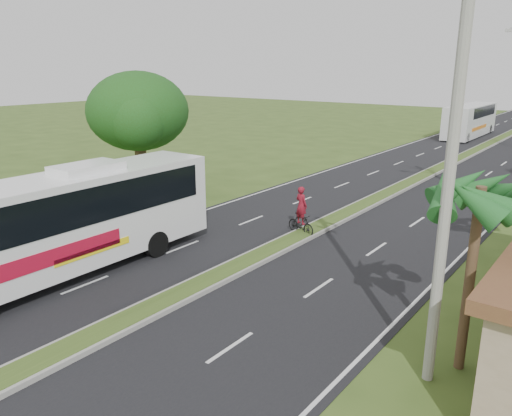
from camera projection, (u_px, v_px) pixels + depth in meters
The scene contains 11 objects.
ground at pixel (149, 313), 16.36m from camera, with size 180.00×180.00×0.00m, color #374D1C.
road_asphalt at pixel (391, 193), 31.65m from camera, with size 14.00×160.00×0.02m, color black.
median_strip at pixel (391, 192), 31.63m from camera, with size 1.20×160.00×0.18m.
lane_edge_left at pixel (302, 179), 35.56m from camera, with size 0.12×160.00×0.01m, color silver.
lane_edge_right at pixel (506, 211), 27.76m from camera, with size 0.12×160.00×0.01m, color silver.
palm_verge_a at pixel (480, 197), 12.11m from camera, with size 2.40×2.40×5.45m.
shade_tree at pixel (137, 114), 29.69m from camera, with size 6.30×6.00×7.54m.
utility_pole_a at pixel (451, 163), 11.38m from camera, with size 1.60×0.28×11.00m.
coach_bus_main at pixel (63, 218), 18.64m from camera, with size 2.87×12.98×4.19m.
coach_bus_far at pixel (470, 119), 56.21m from camera, with size 2.71×12.22×3.56m.
motorcyclist at pixel (301, 217), 23.68m from camera, with size 1.77×0.89×2.37m.
Camera 1 is at (11.75, -9.63, 7.81)m, focal length 35.00 mm.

